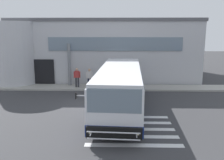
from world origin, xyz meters
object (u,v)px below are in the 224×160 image
Objects in this scene: entry_support_column at (69,65)px; passenger_by_doorway at (90,77)px; safety_bollard_yellow at (128,87)px; passenger_near_column at (77,76)px; bus_main_foreground at (120,89)px.

entry_support_column reaches higher than passenger_by_doorway.
safety_bollard_yellow is at bearing -19.20° from entry_support_column.
safety_bollard_yellow is (4.37, -1.02, -0.66)m from passenger_near_column.
bus_main_foreground is at bearing -54.69° from entry_support_column.
passenger_by_doorway is at bearing 167.70° from safety_bollard_yellow.
safety_bollard_yellow is (0.69, 4.52, -0.88)m from bus_main_foreground.
entry_support_column is 1.43m from passenger_near_column.
passenger_near_column is at bearing 164.39° from passenger_by_doorway.
entry_support_column is 2.22× the size of passenger_near_column.
safety_bollard_yellow is (5.17, -1.80, -1.56)m from entry_support_column.
bus_main_foreground is 5.83m from passenger_by_doorway.
bus_main_foreground is 12.13× the size of safety_bollard_yellow.
passenger_by_doorway is at bearing -29.63° from entry_support_column.
passenger_by_doorway is (-2.56, 5.23, -0.25)m from bus_main_foreground.
entry_support_column is at bearing 150.37° from passenger_by_doorway.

